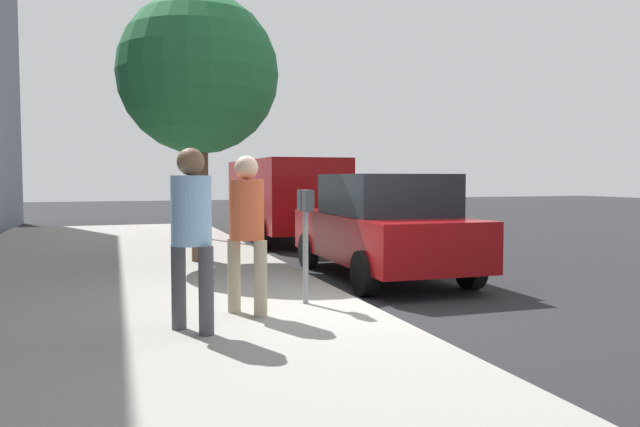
# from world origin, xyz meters

# --- Properties ---
(ground_plane) EXTENTS (80.00, 80.00, 0.00)m
(ground_plane) POSITION_xyz_m (0.00, 0.00, 0.00)
(ground_plane) COLOR #232326
(ground_plane) RESTS_ON ground
(sidewalk_slab) EXTENTS (28.00, 6.00, 0.15)m
(sidewalk_slab) POSITION_xyz_m (0.00, 3.00, 0.07)
(sidewalk_slab) COLOR gray
(sidewalk_slab) RESTS_ON ground_plane
(parking_meter) EXTENTS (0.36, 0.12, 1.41)m
(parking_meter) POSITION_xyz_m (-0.03, 0.73, 1.17)
(parking_meter) COLOR gray
(parking_meter) RESTS_ON sidewalk_slab
(pedestrian_at_meter) EXTENTS (0.46, 0.39, 1.81)m
(pedestrian_at_meter) POSITION_xyz_m (-0.40, 1.55, 1.22)
(pedestrian_at_meter) COLOR tan
(pedestrian_at_meter) RESTS_ON sidewalk_slab
(pedestrian_bystander) EXTENTS (0.48, 0.40, 1.86)m
(pedestrian_bystander) POSITION_xyz_m (-1.00, 2.24, 1.26)
(pedestrian_bystander) COLOR #47474C
(pedestrian_bystander) RESTS_ON sidewalk_slab
(parked_sedan_near) EXTENTS (4.43, 2.03, 1.77)m
(parked_sedan_near) POSITION_xyz_m (2.24, -1.35, 0.89)
(parked_sedan_near) COLOR maroon
(parked_sedan_near) RESTS_ON ground_plane
(parked_van_far) EXTENTS (5.21, 2.14, 2.18)m
(parked_van_far) POSITION_xyz_m (8.58, -1.35, 1.26)
(parked_van_far) COLOR maroon
(parked_van_far) RESTS_ON ground_plane
(street_tree) EXTENTS (2.95, 2.95, 4.95)m
(street_tree) POSITION_xyz_m (4.28, 1.45, 3.60)
(street_tree) COLOR brown
(street_tree) RESTS_ON sidewalk_slab
(traffic_signal) EXTENTS (0.24, 0.44, 3.60)m
(traffic_signal) POSITION_xyz_m (8.94, 0.83, 2.58)
(traffic_signal) COLOR black
(traffic_signal) RESTS_ON sidewalk_slab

